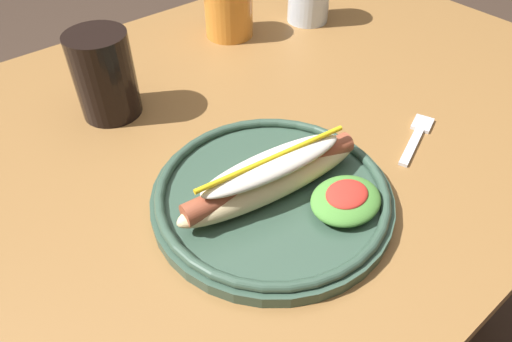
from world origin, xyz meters
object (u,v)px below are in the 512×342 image
object	(u,v)px
hot_dog_plate	(276,190)
soda_cup	(104,75)
fork	(417,135)
extra_cup	(229,9)

from	to	relation	value
hot_dog_plate	soda_cup	distance (m)	0.31
hot_dog_plate	fork	size ratio (longest dim) A/B	2.44
hot_dog_plate	soda_cup	bearing A→B (deg)	102.05
fork	soda_cup	xyz separation A→B (m)	(-0.30, 0.33, 0.06)
hot_dog_plate	extra_cup	bearing A→B (deg)	59.88
hot_dog_plate	soda_cup	xyz separation A→B (m)	(-0.06, 0.30, 0.04)
hot_dog_plate	extra_cup	size ratio (longest dim) A/B	2.86
hot_dog_plate	extra_cup	xyz separation A→B (m)	(0.22, 0.39, 0.03)
fork	soda_cup	distance (m)	0.45
hot_dog_plate	fork	xyz separation A→B (m)	(0.24, -0.03, -0.02)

